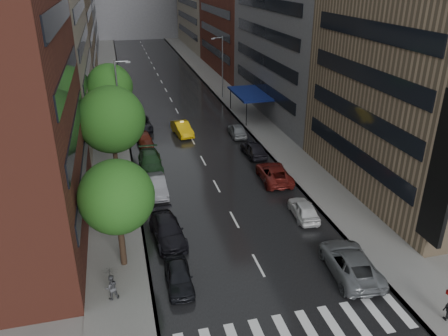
{
  "coord_description": "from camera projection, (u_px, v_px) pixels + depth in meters",
  "views": [
    {
      "loc": [
        -8.02,
        -18.35,
        17.78
      ],
      "look_at": [
        0.0,
        13.29,
        3.0
      ],
      "focal_mm": 35.0,
      "sensor_mm": 36.0,
      "label": 1
    }
  ],
  "objects": [
    {
      "name": "ground",
      "position": [
        280.0,
        306.0,
        25.33
      ],
      "size": [
        220.0,
        220.0,
        0.0
      ],
      "primitive_type": "plane",
      "color": "gray",
      "rests_on": "ground"
    },
    {
      "name": "road",
      "position": [
        167.0,
        93.0,
        69.48
      ],
      "size": [
        14.0,
        140.0,
        0.01
      ],
      "primitive_type": "cube",
      "color": "black",
      "rests_on": "ground"
    },
    {
      "name": "sidewalk_left",
      "position": [
        109.0,
        96.0,
        67.44
      ],
      "size": [
        4.0,
        140.0,
        0.15
      ],
      "primitive_type": "cube",
      "color": "gray",
      "rests_on": "ground"
    },
    {
      "name": "sidewalk_right",
      "position": [
        222.0,
        89.0,
        71.46
      ],
      "size": [
        4.0,
        140.0,
        0.15
      ],
      "primitive_type": "cube",
      "color": "gray",
      "rests_on": "ground"
    },
    {
      "name": "crosswalk",
      "position": [
        297.0,
        331.0,
        23.6
      ],
      "size": [
        13.15,
        2.8,
        0.01
      ],
      "color": "silver",
      "rests_on": "ground"
    },
    {
      "name": "tree_near",
      "position": [
        117.0,
        197.0,
        26.75
      ],
      "size": [
        4.7,
        4.7,
        7.48
      ],
      "color": "#382619",
      "rests_on": "ground"
    },
    {
      "name": "tree_mid",
      "position": [
        111.0,
        120.0,
        36.92
      ],
      "size": [
        5.75,
        5.75,
        9.17
      ],
      "color": "#382619",
      "rests_on": "ground"
    },
    {
      "name": "tree_far",
      "position": [
        110.0,
        87.0,
        49.76
      ],
      "size": [
        5.23,
        5.23,
        8.34
      ],
      "color": "#382619",
      "rests_on": "ground"
    },
    {
      "name": "taxi",
      "position": [
        182.0,
        129.0,
        51.53
      ],
      "size": [
        2.24,
        4.86,
        1.55
      ],
      "primitive_type": "imported",
      "rotation": [
        0.0,
        0.0,
        0.13
      ],
      "color": "#DDAB0B",
      "rests_on": "ground"
    },
    {
      "name": "parked_cars_left",
      "position": [
        152.0,
        169.0,
        41.17
      ],
      "size": [
        2.73,
        34.55,
        1.58
      ],
      "color": "black",
      "rests_on": "ground"
    },
    {
      "name": "parked_cars_right",
      "position": [
        283.0,
        184.0,
        38.08
      ],
      "size": [
        3.24,
        31.64,
        1.61
      ],
      "color": "slate",
      "rests_on": "ground"
    },
    {
      "name": "ped_black_umbrella",
      "position": [
        111.0,
        281.0,
        25.22
      ],
      "size": [
        0.96,
        0.98,
        2.09
      ],
      "color": "#444448",
      "rests_on": "sidewalk_left"
    },
    {
      "name": "street_lamp_left",
      "position": [
        119.0,
        99.0,
        48.07
      ],
      "size": [
        1.74,
        0.22,
        9.0
      ],
      "color": "gray",
      "rests_on": "sidewalk_left"
    },
    {
      "name": "street_lamp_right",
      "position": [
        222.0,
        66.0,
        64.78
      ],
      "size": [
        1.74,
        0.22,
        9.0
      ],
      "color": "gray",
      "rests_on": "sidewalk_right"
    },
    {
      "name": "awning",
      "position": [
        250.0,
        94.0,
        56.95
      ],
      "size": [
        4.0,
        8.0,
        3.12
      ],
      "color": "navy",
      "rests_on": "sidewalk_right"
    }
  ]
}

